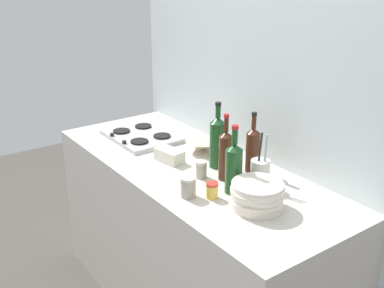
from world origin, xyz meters
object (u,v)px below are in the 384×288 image
plate_stack (257,196)px  wine_bottle_rightmost (225,154)px  utensil_crock (260,173)px  wine_bottle_mid_left (217,141)px  condiment_jar_spare (188,187)px  stovetop_hob (141,136)px  butter_dish (169,155)px  condiment_jar_front (201,169)px  wine_bottle_mid_right (234,167)px  mixing_bowl (203,145)px  condiment_jar_rear (212,190)px  wine_bottle_leftmost (253,149)px

plate_stack → wine_bottle_rightmost: size_ratio=0.70×
plate_stack → utensil_crock: bearing=133.3°
wine_bottle_mid_left → utensil_crock: bearing=2.8°
wine_bottle_mid_left → condiment_jar_spare: 0.37m
stovetop_hob → butter_dish: bearing=-8.2°
wine_bottle_mid_left → condiment_jar_front: (0.06, -0.14, -0.09)m
wine_bottle_mid_left → butter_dish: wine_bottle_mid_left is taller
plate_stack → condiment_jar_spare: size_ratio=2.46×
stovetop_hob → utensil_crock: size_ratio=1.62×
condiment_jar_front → condiment_jar_spare: (0.13, -0.17, 0.00)m
wine_bottle_rightmost → butter_dish: wine_bottle_rightmost is taller
plate_stack → butter_dish: size_ratio=1.47×
wine_bottle_mid_right → condiment_jar_front: size_ratio=3.80×
plate_stack → condiment_jar_spare: plate_stack is taller
mixing_bowl → stovetop_hob: bearing=-156.1°
condiment_jar_rear → stovetop_hob: bearing=171.4°
condiment_jar_spare → wine_bottle_rightmost: bearing=100.0°
butter_dish → condiment_jar_front: 0.26m
wine_bottle_leftmost → condiment_jar_rear: size_ratio=4.23×
plate_stack → mixing_bowl: (-0.64, 0.20, -0.02)m
mixing_bowl → condiment_jar_front: size_ratio=2.29×
butter_dish → utensil_crock: utensil_crock is taller
wine_bottle_rightmost → wine_bottle_mid_left: bearing=155.8°
plate_stack → condiment_jar_spare: 0.31m
wine_bottle_mid_left → mixing_bowl: size_ratio=1.76×
wine_bottle_mid_left → wine_bottle_rightmost: wine_bottle_mid_left is taller
utensil_crock → wine_bottle_rightmost: bearing=-154.2°
wine_bottle_mid_right → condiment_jar_rear: 0.14m
wine_bottle_leftmost → stovetop_hob: bearing=-163.9°
butter_dish → utensil_crock: size_ratio=0.59×
condiment_jar_rear → condiment_jar_spare: size_ratio=0.78×
condiment_jar_spare → stovetop_hob: bearing=165.0°
wine_bottle_mid_left → butter_dish: (-0.20, -0.16, -0.10)m
utensil_crock → plate_stack: bearing=-46.7°
wine_bottle_rightmost → condiment_jar_rear: (0.12, -0.17, -0.09)m
condiment_jar_spare → utensil_crock: bearing=70.5°
stovetop_hob → condiment_jar_rear: condiment_jar_rear is taller
butter_dish → wine_bottle_rightmost: bearing=16.5°
wine_bottle_leftmost → wine_bottle_mid_left: (-0.15, -0.11, 0.02)m
wine_bottle_mid_right → mixing_bowl: size_ratio=1.66×
wine_bottle_leftmost → butter_dish: wine_bottle_leftmost is taller
wine_bottle_leftmost → utensil_crock: (0.15, -0.09, -0.05)m
plate_stack → wine_bottle_rightmost: (-0.30, 0.07, 0.07)m
mixing_bowl → condiment_jar_rear: bearing=-32.8°
stovetop_hob → wine_bottle_rightmost: bearing=3.4°
condiment_jar_front → butter_dish: bearing=-176.1°
wine_bottle_mid_right → condiment_jar_rear: size_ratio=4.42×
utensil_crock → condiment_jar_rear: (-0.04, -0.25, -0.03)m
wine_bottle_leftmost → mixing_bowl: (-0.35, -0.04, -0.08)m
condiment_jar_rear → wine_bottle_mid_right: bearing=84.1°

